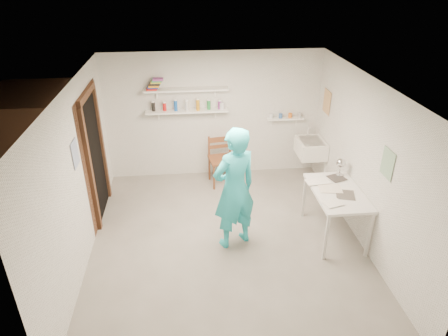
{
  "coord_description": "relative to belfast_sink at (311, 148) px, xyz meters",
  "views": [
    {
      "loc": [
        -0.54,
        -4.82,
        3.78
      ],
      "look_at": [
        0.0,
        0.4,
        1.05
      ],
      "focal_mm": 32.0,
      "sensor_mm": 36.0,
      "label": 1
    }
  ],
  "objects": [
    {
      "name": "floor",
      "position": [
        -1.75,
        -1.7,
        -0.71
      ],
      "size": [
        4.0,
        4.5,
        0.02
      ],
      "primitive_type": "cube",
      "color": "slate",
      "rests_on": "ground"
    },
    {
      "name": "ceiling",
      "position": [
        -1.75,
        -1.7,
        1.71
      ],
      "size": [
        4.0,
        4.5,
        0.02
      ],
      "primitive_type": "cube",
      "color": "silver",
      "rests_on": "wall_back"
    },
    {
      "name": "wall_back",
      "position": [
        -1.75,
        0.56,
        0.5
      ],
      "size": [
        4.0,
        0.02,
        2.4
      ],
      "primitive_type": "cube",
      "color": "silver",
      "rests_on": "ground"
    },
    {
      "name": "wall_front",
      "position": [
        -1.75,
        -3.96,
        0.5
      ],
      "size": [
        4.0,
        0.02,
        2.4
      ],
      "primitive_type": "cube",
      "color": "silver",
      "rests_on": "ground"
    },
    {
      "name": "wall_left",
      "position": [
        -3.76,
        -1.7,
        0.5
      ],
      "size": [
        0.02,
        4.5,
        2.4
      ],
      "primitive_type": "cube",
      "color": "silver",
      "rests_on": "ground"
    },
    {
      "name": "wall_right",
      "position": [
        0.26,
        -1.7,
        0.5
      ],
      "size": [
        0.02,
        4.5,
        2.4
      ],
      "primitive_type": "cube",
      "color": "silver",
      "rests_on": "ground"
    },
    {
      "name": "doorway_recess",
      "position": [
        -3.74,
        -0.65,
        0.3
      ],
      "size": [
        0.02,
        0.9,
        2.0
      ],
      "primitive_type": "cube",
      "color": "black",
      "rests_on": "wall_left"
    },
    {
      "name": "corridor_box",
      "position": [
        -4.45,
        -0.65,
        0.35
      ],
      "size": [
        1.4,
        1.5,
        2.1
      ],
      "primitive_type": "cube",
      "color": "brown",
      "rests_on": "ground"
    },
    {
      "name": "door_lintel",
      "position": [
        -3.72,
        -0.65,
        1.35
      ],
      "size": [
        0.06,
        1.05,
        0.1
      ],
      "primitive_type": "cube",
      "color": "brown",
      "rests_on": "wall_left"
    },
    {
      "name": "door_jamb_near",
      "position": [
        -3.72,
        -1.15,
        0.3
      ],
      "size": [
        0.06,
        0.1,
        2.0
      ],
      "primitive_type": "cube",
      "color": "brown",
      "rests_on": "ground"
    },
    {
      "name": "door_jamb_far",
      "position": [
        -3.72,
        -0.15,
        0.3
      ],
      "size": [
        0.06,
        0.1,
        2.0
      ],
      "primitive_type": "cube",
      "color": "brown",
      "rests_on": "ground"
    },
    {
      "name": "shelf_lower",
      "position": [
        -2.25,
        0.43,
        0.65
      ],
      "size": [
        1.5,
        0.22,
        0.03
      ],
      "primitive_type": "cube",
      "color": "white",
      "rests_on": "wall_back"
    },
    {
      "name": "shelf_upper",
      "position": [
        -2.25,
        0.43,
        1.05
      ],
      "size": [
        1.5,
        0.22,
        0.03
      ],
      "primitive_type": "cube",
      "color": "white",
      "rests_on": "wall_back"
    },
    {
      "name": "ledge_shelf",
      "position": [
        -0.4,
        0.47,
        0.42
      ],
      "size": [
        0.7,
        0.14,
        0.03
      ],
      "primitive_type": "cube",
      "color": "white",
      "rests_on": "wall_back"
    },
    {
      "name": "poster_left",
      "position": [
        -3.74,
        -1.65,
        0.85
      ],
      "size": [
        0.01,
        0.28,
        0.36
      ],
      "primitive_type": "cube",
      "color": "#334C7F",
      "rests_on": "wall_left"
    },
    {
      "name": "poster_right_a",
      "position": [
        0.24,
        0.1,
        0.85
      ],
      "size": [
        0.01,
        0.34,
        0.42
      ],
      "primitive_type": "cube",
      "color": "#995933",
      "rests_on": "wall_right"
    },
    {
      "name": "poster_right_b",
      "position": [
        0.24,
        -2.25,
        0.8
      ],
      "size": [
        0.01,
        0.3,
        0.38
      ],
      "primitive_type": "cube",
      "color": "#3F724C",
      "rests_on": "wall_right"
    },
    {
      "name": "belfast_sink",
      "position": [
        0.0,
        0.0,
        0.0
      ],
      "size": [
        0.48,
        0.6,
        0.3
      ],
      "primitive_type": "cube",
      "color": "white",
      "rests_on": "wall_right"
    },
    {
      "name": "man",
      "position": [
        -1.65,
        -1.72,
        0.23
      ],
      "size": [
        0.8,
        0.69,
        1.86
      ],
      "primitive_type": "imported",
      "rotation": [
        0.0,
        0.0,
        3.57
      ],
      "color": "#28BCC8",
      "rests_on": "ground"
    },
    {
      "name": "wall_clock",
      "position": [
        -1.55,
        -1.52,
        0.54
      ],
      "size": [
        0.32,
        0.17,
        0.33
      ],
      "primitive_type": "cylinder",
      "rotation": [
        1.57,
        0.0,
        0.43
      ],
      "color": "beige",
      "rests_on": "man"
    },
    {
      "name": "wooden_chair",
      "position": [
        -1.64,
        0.1,
        -0.2
      ],
      "size": [
        0.53,
        0.51,
        1.0
      ],
      "primitive_type": "cube",
      "rotation": [
        0.0,
        0.0,
        0.16
      ],
      "color": "brown",
      "rests_on": "ground"
    },
    {
      "name": "work_table",
      "position": [
        -0.11,
        -1.69,
        -0.31
      ],
      "size": [
        0.7,
        1.17,
        0.78
      ],
      "primitive_type": "cube",
      "color": "silver",
      "rests_on": "ground"
    },
    {
      "name": "desk_lamp",
      "position": [
        0.08,
        -1.22,
        0.3
      ],
      "size": [
        0.15,
        0.15,
        0.15
      ],
      "primitive_type": "sphere",
      "color": "silver",
      "rests_on": "work_table"
    },
    {
      "name": "spray_cans",
      "position": [
        -2.25,
        0.43,
        0.75
      ],
      "size": [
        1.26,
        0.06,
        0.17
      ],
      "color": "black",
      "rests_on": "shelf_lower"
    },
    {
      "name": "book_stack",
      "position": [
        -2.79,
        0.43,
        1.16
      ],
      "size": [
        0.3,
        0.14,
        0.2
      ],
      "color": "red",
      "rests_on": "shelf_upper"
    },
    {
      "name": "ledge_pots",
      "position": [
        -0.4,
        0.47,
        0.48
      ],
      "size": [
        0.48,
        0.07,
        0.09
      ],
      "color": "silver",
      "rests_on": "ledge_shelf"
    },
    {
      "name": "papers",
      "position": [
        -0.11,
        -1.69,
        0.09
      ],
      "size": [
        0.3,
        0.22,
        0.02
      ],
      "color": "silver",
      "rests_on": "work_table"
    }
  ]
}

